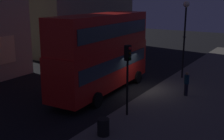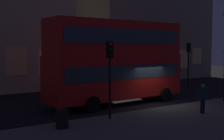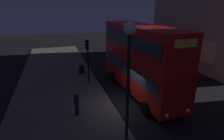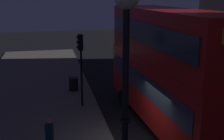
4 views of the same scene
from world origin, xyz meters
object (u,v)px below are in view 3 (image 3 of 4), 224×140
(traffic_light_near_kerb, at_px, (87,53))
(double_decker_bus, at_px, (140,57))
(street_lamp, at_px, (129,67))
(litter_bin, at_px, (82,69))
(pedestrian, at_px, (77,103))

(traffic_light_near_kerb, bearing_deg, double_decker_bus, 63.62)
(street_lamp, relative_size, litter_bin, 7.43)
(street_lamp, xyz_separation_m, litter_bin, (-12.17, -0.16, -4.07))
(traffic_light_near_kerb, bearing_deg, street_lamp, 12.38)
(double_decker_bus, bearing_deg, street_lamp, -32.54)
(pedestrian, bearing_deg, double_decker_bus, -30.60)
(double_decker_bus, xyz_separation_m, street_lamp, (6.41, -3.71, 1.53))
(double_decker_bus, relative_size, street_lamp, 1.61)
(traffic_light_near_kerb, bearing_deg, pedestrian, -6.43)
(street_lamp, height_order, pedestrian, street_lamp)
(litter_bin, bearing_deg, double_decker_bus, 33.92)
(street_lamp, height_order, litter_bin, street_lamp)
(traffic_light_near_kerb, xyz_separation_m, pedestrian, (5.09, -1.77, -2.03))
(traffic_light_near_kerb, height_order, pedestrian, traffic_light_near_kerb)
(traffic_light_near_kerb, distance_m, pedestrian, 5.75)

